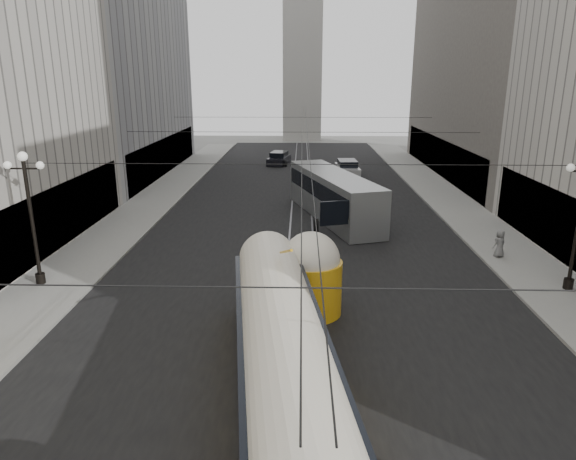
{
  "coord_description": "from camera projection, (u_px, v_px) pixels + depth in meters",
  "views": [
    {
      "loc": [
        -0.01,
        -4.75,
        9.72
      ],
      "look_at": [
        -0.57,
        16.22,
        3.46
      ],
      "focal_mm": 32.0,
      "sensor_mm": 36.0,
      "label": 1
    }
  ],
  "objects": [
    {
      "name": "catenary",
      "position": [
        304.0,
        135.0,
        35.81
      ],
      "size": [
        25.0,
        72.0,
        0.23
      ],
      "color": "black",
      "rests_on": "ground"
    },
    {
      "name": "lamppost_left_mid",
      "position": [
        31.0,
        211.0,
        23.82
      ],
      "size": [
        1.86,
        0.44,
        6.37
      ],
      "color": "black",
      "rests_on": "sidewalk_left"
    },
    {
      "name": "city_bus",
      "position": [
        333.0,
        194.0,
        36.51
      ],
      "size": [
        6.3,
        13.12,
        3.22
      ],
      "color": "gray",
      "rests_on": "ground"
    },
    {
      "name": "sidewalk_right",
      "position": [
        450.0,
        202.0,
        41.49
      ],
      "size": [
        4.0,
        72.0,
        0.15
      ],
      "primitive_type": "cube",
      "color": "gray",
      "rests_on": "ground"
    },
    {
      "name": "rail_right",
      "position": [
        311.0,
        212.0,
        38.44
      ],
      "size": [
        0.12,
        85.0,
        0.04
      ],
      "primitive_type": "cube",
      "color": "gray",
      "rests_on": "ground"
    },
    {
      "name": "sedan_dark_far",
      "position": [
        279.0,
        159.0,
        59.56
      ],
      "size": [
        2.74,
        4.89,
        1.46
      ],
      "color": "black",
      "rests_on": "ground"
    },
    {
      "name": "sedan_white_far",
      "position": [
        347.0,
        168.0,
        52.77
      ],
      "size": [
        2.31,
        5.11,
        1.58
      ],
      "color": "beige",
      "rests_on": "ground"
    },
    {
      "name": "distant_tower",
      "position": [
        303.0,
        42.0,
        79.69
      ],
      "size": [
        6.0,
        6.0,
        31.36
      ],
      "color": "#B2AFA8",
      "rests_on": "ground"
    },
    {
      "name": "building_right_far",
      "position": [
        516.0,
        4.0,
        48.14
      ],
      "size": [
        12.6,
        32.6,
        32.6
      ],
      "color": "#514C47",
      "rests_on": "ground"
    },
    {
      "name": "streetcar",
      "position": [
        283.0,
        361.0,
        14.97
      ],
      "size": [
        4.48,
        16.51,
        3.65
      ],
      "color": "gold",
      "rests_on": "ground"
    },
    {
      "name": "rail_left",
      "position": [
        291.0,
        212.0,
        38.48
      ],
      "size": [
        0.12,
        85.0,
        0.04
      ],
      "primitive_type": "cube",
      "color": "gray",
      "rests_on": "ground"
    },
    {
      "name": "building_left_far",
      "position": [
        97.0,
        28.0,
        49.73
      ],
      "size": [
        12.6,
        28.6,
        28.6
      ],
      "color": "#999999",
      "rests_on": "ground"
    },
    {
      "name": "pedestrian_sidewalk_right",
      "position": [
        500.0,
        244.0,
        28.29
      ],
      "size": [
        0.87,
        0.72,
        1.53
      ],
      "primitive_type": "imported",
      "rotation": [
        0.0,
        0.0,
        3.56
      ],
      "color": "slate",
      "rests_on": "sidewalk_right"
    },
    {
      "name": "sidewalk_left",
      "position": [
        155.0,
        200.0,
        42.1
      ],
      "size": [
        4.0,
        72.0,
        0.15
      ],
      "primitive_type": "cube",
      "color": "gray",
      "rests_on": "ground"
    },
    {
      "name": "road",
      "position": [
        301.0,
        212.0,
        38.46
      ],
      "size": [
        20.0,
        85.0,
        0.02
      ],
      "primitive_type": "cube",
      "color": "black",
      "rests_on": "ground"
    }
  ]
}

